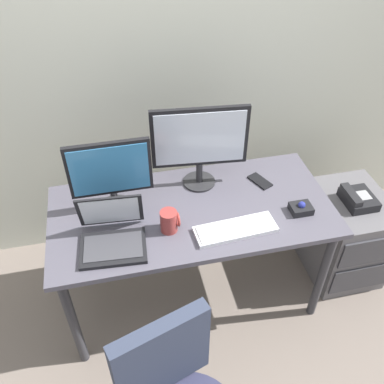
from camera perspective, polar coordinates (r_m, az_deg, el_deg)
name	(u,v)px	position (r m, az deg, el deg)	size (l,w,h in m)	color
ground_plane	(192,293)	(2.76, 0.00, -13.53)	(8.00, 8.00, 0.00)	#70645B
back_wall	(164,34)	(2.44, -3.85, 20.58)	(6.00, 0.10, 2.80)	#BABCAC
desk	(192,220)	(2.26, 0.00, -3.88)	(1.48, 0.70, 0.74)	#4B4854
file_cabinet	(344,234)	(2.86, 19.93, -5.42)	(0.42, 0.53, 0.58)	#58565A
desk_phone	(357,198)	(2.63, 21.52, -0.78)	(0.17, 0.20, 0.09)	black
monitor_main	(200,142)	(2.20, 1.06, 6.83)	(0.51, 0.18, 0.47)	#262628
monitor_side	(110,174)	(2.10, -11.01, 2.46)	(0.41, 0.18, 0.41)	#262628
keyboard	(235,229)	(2.09, 5.92, -5.02)	(0.42, 0.16, 0.03)	silver
laptop	(112,234)	(2.04, -10.77, -5.65)	(0.33, 0.31, 0.23)	black
trackball_mouse	(301,208)	(2.25, 14.58, -2.14)	(0.11, 0.09, 0.07)	black
coffee_mug	(169,221)	(2.06, -3.08, -3.95)	(0.10, 0.09, 0.12)	maroon
cell_phone	(260,181)	(2.40, 9.21, 1.47)	(0.07, 0.14, 0.01)	black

